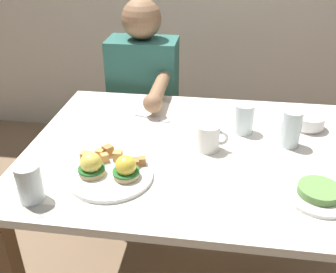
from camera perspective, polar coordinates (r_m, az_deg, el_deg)
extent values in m
cube|color=white|center=(1.37, 4.22, -2.26)|extent=(1.20, 0.90, 0.03)
cube|color=#3F7F51|center=(1.05, 2.50, -13.16)|extent=(1.20, 0.06, 0.00)
cube|color=#3F7F51|center=(1.72, 5.27, 5.02)|extent=(1.20, 0.06, 0.00)
cube|color=brown|center=(2.00, -11.16, -4.12)|extent=(0.06, 0.06, 0.71)
cube|color=brown|center=(1.97, 21.02, -6.42)|extent=(0.06, 0.06, 0.71)
cylinder|color=white|center=(1.22, -8.59, -5.77)|extent=(0.27, 0.27, 0.01)
cylinder|color=tan|center=(1.22, -11.26, -5.17)|extent=(0.08, 0.08, 0.02)
cylinder|color=#236028|center=(1.21, -11.32, -4.70)|extent=(0.08, 0.08, 0.01)
sphere|color=#F7DB56|center=(1.20, -11.42, -3.85)|extent=(0.07, 0.07, 0.07)
cylinder|color=tan|center=(1.19, -6.23, -5.66)|extent=(0.08, 0.08, 0.02)
cylinder|color=#286B2D|center=(1.19, -6.26, -5.19)|extent=(0.08, 0.08, 0.01)
sphere|color=yellow|center=(1.17, -6.31, -4.34)|extent=(0.07, 0.07, 0.07)
cube|color=tan|center=(1.27, -9.42, -3.14)|extent=(0.03, 0.03, 0.03)
cube|color=tan|center=(1.30, -10.13, -2.47)|extent=(0.03, 0.03, 0.03)
cube|color=tan|center=(1.27, -7.49, -2.88)|extent=(0.03, 0.03, 0.03)
cube|color=#B77A42|center=(1.30, -8.94, -2.07)|extent=(0.04, 0.04, 0.03)
cube|color=#AD7038|center=(1.26, -11.11, -3.78)|extent=(0.03, 0.03, 0.02)
cube|color=#B77A42|center=(1.24, -3.89, -3.65)|extent=(0.03, 0.03, 0.03)
cube|color=tan|center=(1.28, -12.16, -3.08)|extent=(0.03, 0.03, 0.04)
cube|color=#AD7038|center=(1.24, -5.06, -3.90)|extent=(0.04, 0.04, 0.02)
cylinder|color=white|center=(1.59, 20.02, 1.34)|extent=(0.10, 0.10, 0.01)
cylinder|color=white|center=(1.58, 20.19, 2.23)|extent=(0.12, 0.12, 0.04)
cube|color=#F4DB66|center=(1.57, 20.07, 2.53)|extent=(0.04, 0.04, 0.03)
cube|color=#B7E093|center=(1.57, 21.03, 2.15)|extent=(0.04, 0.04, 0.03)
cube|color=#F4DB66|center=(1.58, 20.65, 2.12)|extent=(0.03, 0.03, 0.02)
cube|color=#F4A85B|center=(1.58, 19.79, 2.44)|extent=(0.03, 0.03, 0.03)
cube|color=#B7E093|center=(1.57, 19.40, 2.54)|extent=(0.03, 0.03, 0.02)
cylinder|color=white|center=(1.34, 6.02, -0.07)|extent=(0.08, 0.08, 0.09)
cylinder|color=black|center=(1.32, 6.12, 1.50)|extent=(0.07, 0.07, 0.01)
torus|color=white|center=(1.34, 7.86, -0.12)|extent=(0.06, 0.02, 0.06)
cube|color=silver|center=(1.57, -2.94, 2.88)|extent=(0.12, 0.05, 0.00)
cube|color=silver|center=(1.54, -0.39, 2.34)|extent=(0.04, 0.03, 0.00)
cylinder|color=silver|center=(1.47, 11.21, 2.66)|extent=(0.08, 0.08, 0.12)
cylinder|color=silver|center=(1.48, 11.13, 1.92)|extent=(0.07, 0.07, 0.07)
cylinder|color=silver|center=(1.16, -19.93, -6.52)|extent=(0.07, 0.07, 0.11)
cylinder|color=silver|center=(1.18, -19.72, -7.50)|extent=(0.07, 0.07, 0.06)
cylinder|color=silver|center=(1.42, 17.82, 1.13)|extent=(0.07, 0.07, 0.13)
cylinder|color=silver|center=(1.43, 17.62, -0.03)|extent=(0.06, 0.06, 0.07)
cylinder|color=white|center=(1.21, 21.46, -8.17)|extent=(0.20, 0.20, 0.01)
cylinder|color=#66934C|center=(1.20, 21.62, -7.48)|extent=(0.12, 0.12, 0.02)
cylinder|color=#33333D|center=(2.14, -6.13, -5.49)|extent=(0.11, 0.11, 0.45)
cylinder|color=#33333D|center=(2.11, -1.36, -5.91)|extent=(0.11, 0.11, 0.45)
cube|color=#2D665B|center=(1.98, -3.64, 7.28)|extent=(0.34, 0.20, 0.50)
sphere|color=#936B4C|center=(1.88, -3.98, 17.07)|extent=(0.19, 0.19, 0.19)
cylinder|color=#936B4C|center=(1.70, -1.40, 7.06)|extent=(0.06, 0.30, 0.06)
sphere|color=#936B4C|center=(1.56, -2.30, 4.99)|extent=(0.08, 0.08, 0.08)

